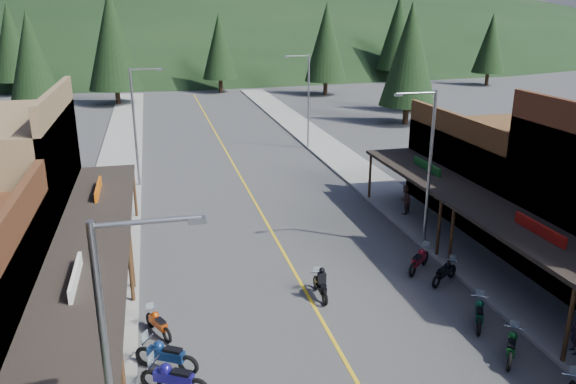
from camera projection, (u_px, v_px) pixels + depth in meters
ground at (342, 356)px, 19.71m from camera, size 220.00×220.00×0.00m
centerline at (247, 188)px, 38.17m from camera, size 0.15×90.00×0.01m
sidewalk_west at (114, 197)px, 36.20m from camera, size 3.40×94.00×0.15m
sidewalk_east at (367, 178)px, 40.10m from camera, size 3.40×94.00×0.15m
shop_east_3 at (506, 174)px, 32.43m from camera, size 10.90×10.20×6.20m
streetlight_1 at (137, 122)px, 37.07m from camera, size 2.16×0.18×8.00m
streetlight_2 at (427, 164)px, 27.26m from camera, size 2.16×0.18×8.00m
streetlight_3 at (307, 97)px, 47.58m from camera, size 2.16×0.18×8.00m
ridge_hill at (172, 56)px, 144.36m from camera, size 310.00×140.00×60.00m
pine_1 at (11, 42)px, 76.71m from camera, size 5.88×5.88×12.50m
pine_2 at (113, 40)px, 68.53m from camera, size 6.72×6.72×14.00m
pine_3 at (219, 47)px, 79.53m from camera, size 5.04×5.04×11.00m
pine_4 at (326, 42)px, 76.89m from camera, size 5.88×5.88×12.50m
pine_5 at (398, 32)px, 91.32m from camera, size 6.72×6.72×14.00m
pine_6 at (491, 43)px, 87.09m from camera, size 5.04×5.04×11.00m
pine_9 at (415, 56)px, 64.65m from camera, size 4.93×4.93×10.80m
pine_10 at (31, 56)px, 59.73m from camera, size 5.38×5.38×11.60m
pine_11 at (410, 54)px, 57.04m from camera, size 5.82×5.82×12.40m
bike_west_7 at (174, 377)px, 17.57m from camera, size 2.36×1.77×1.30m
bike_west_8 at (166, 354)px, 18.74m from camera, size 2.35×1.84×1.31m
bike_west_9 at (158, 322)px, 20.85m from camera, size 1.37×1.94×1.06m
bike_east_7 at (512, 345)px, 19.40m from camera, size 1.75×1.98×1.14m
bike_east_8 at (479, 312)px, 21.48m from camera, size 1.59×2.08×1.15m
bike_east_9 at (445, 272)px, 24.84m from camera, size 1.96×1.57×1.09m
bike_east_10 at (419, 259)px, 25.96m from camera, size 2.04×1.94×1.21m
rider_on_bike at (321, 285)px, 23.57m from camera, size 0.68×1.94×1.47m
pedestrian_east_b at (405, 199)px, 32.73m from camera, size 0.97×0.93×1.76m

